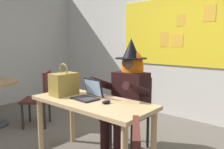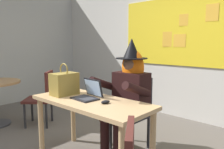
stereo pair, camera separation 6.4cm
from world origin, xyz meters
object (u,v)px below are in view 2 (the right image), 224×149
Objects in this scene: computer_mouse at (105,102)px; chair_spare_by_window at (43,95)px; desk_main at (91,110)px; person_costumed at (128,88)px; handbag at (64,84)px; chair_at_desk at (134,108)px; laptop at (88,94)px.

chair_spare_by_window is (-1.70, 0.25, -0.25)m from computer_mouse.
desk_main is at bearing -169.87° from computer_mouse.
person_costumed reaches higher than handbag.
chair_at_desk is at bearing 149.82° from chair_spare_by_window.
laptop is 0.33× the size of chair_spare_by_window.
laptop reaches higher than chair_at_desk.
chair_spare_by_window is (-1.41, 0.23, -0.28)m from laptop.
desk_main is at bearing 6.54° from handbag.
computer_mouse is 0.64m from handbag.
handbag reaches higher than chair_at_desk.
chair_at_desk reaches higher than desk_main.
person_costumed is 3.71× the size of handbag.
desk_main is 0.99× the size of person_costumed.
desk_main is 0.68m from chair_at_desk.
computer_mouse is at bearing 11.72° from chair_at_desk.
chair_spare_by_window is at bearing 163.95° from handbag.
computer_mouse is (0.21, 0.01, 0.12)m from desk_main.
chair_spare_by_window is at bearing 170.10° from desk_main.
desk_main is 4.73× the size of laptop.
computer_mouse is 0.12× the size of chair_spare_by_window.
person_costumed reaches higher than laptop.
computer_mouse is (0.14, -0.53, -0.04)m from person_costumed.
person_costumed is 1.57× the size of chair_spare_by_window.
laptop reaches higher than desk_main.
person_costumed reaches higher than chair_at_desk.
handbag is (-0.49, -0.71, 0.35)m from chair_at_desk.
laptop is (-0.15, -0.51, -0.01)m from person_costumed.
chair_spare_by_window is at bearing 178.67° from computer_mouse.
desk_main is at bearing 125.48° from chair_spare_by_window.
laptop is at bearing -176.38° from computer_mouse.
chair_at_desk is at bearing 179.14° from person_costumed.
chair_at_desk is 0.93m from handbag.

